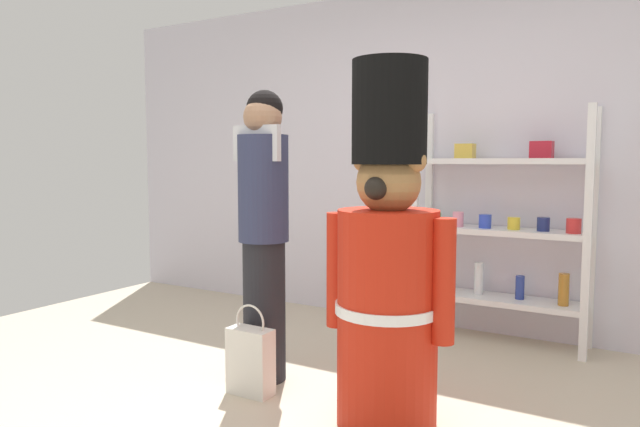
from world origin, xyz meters
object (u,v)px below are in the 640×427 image
merchandise_shelf (500,229)px  teddy_bear_guard (388,271)px  person_shopper (264,226)px  shopping_bag (250,360)px

merchandise_shelf → teddy_bear_guard: bearing=-94.8°
merchandise_shelf → person_shopper: person_shopper is taller
teddy_bear_guard → person_shopper: size_ratio=1.04×
person_shopper → shopping_bag: size_ratio=3.34×
person_shopper → shopping_bag: 0.75m
shopping_bag → person_shopper: bearing=106.5°
teddy_bear_guard → person_shopper: 0.88m
teddy_bear_guard → shopping_bag: (-0.78, -0.06, -0.56)m
teddy_bear_guard → person_shopper: bearing=169.2°
merchandise_shelf → person_shopper: size_ratio=0.97×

